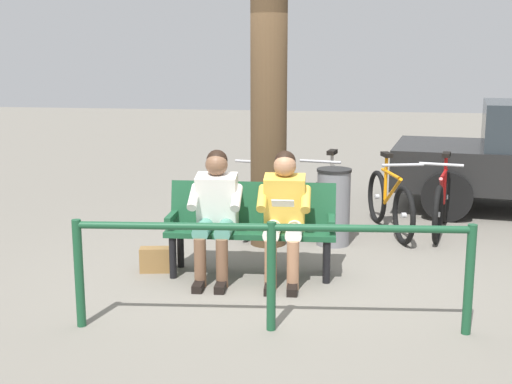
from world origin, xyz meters
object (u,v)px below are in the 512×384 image
at_px(litter_bin, 333,207).
at_px(bicycle_purple, 268,200).
at_px(bench, 252,221).
at_px(person_reading, 284,210).
at_px(tree_trunk, 269,64).
at_px(bicycle_green, 328,199).
at_px(person_companion, 216,208).
at_px(bicycle_blue, 442,203).
at_px(handbag, 156,260).
at_px(bicycle_black, 390,203).

height_order(litter_bin, bicycle_purple, bicycle_purple).
xyz_separation_m(bench, person_reading, (-0.33, 0.14, 0.16)).
bearing_deg(litter_bin, person_reading, 72.50).
bearing_deg(tree_trunk, bicycle_green, -126.40).
xyz_separation_m(person_reading, bicycle_purple, (0.42, -1.83, -0.31)).
relative_size(person_companion, bicycle_blue, 0.72).
height_order(handbag, tree_trunk, tree_trunk).
distance_m(tree_trunk, bicycle_green, 1.92).
bearing_deg(bicycle_black, person_reading, -44.55).
relative_size(tree_trunk, litter_bin, 4.63).
distance_m(bicycle_blue, bicycle_green, 1.35).
relative_size(bicycle_black, bicycle_purple, 0.99).
xyz_separation_m(tree_trunk, litter_bin, (-0.71, -0.09, -1.55)).
bearing_deg(bicycle_black, litter_bin, -60.91).
height_order(person_companion, bicycle_green, person_companion).
bearing_deg(bicycle_black, handbag, -66.38).
bearing_deg(bicycle_black, person_companion, -56.81).
xyz_separation_m(tree_trunk, bicycle_green, (-0.61, -0.82, -1.62)).
xyz_separation_m(bench, bicycle_blue, (-1.97, -1.86, -0.15)).
distance_m(bench, person_reading, 0.39).
relative_size(bicycle_blue, bicycle_black, 1.02).
relative_size(bench, person_companion, 1.36).
bearing_deg(bicycle_blue, person_reading, -28.17).
distance_m(person_reading, bicycle_blue, 2.60).
bearing_deg(tree_trunk, bench, 89.42).
height_order(person_companion, tree_trunk, tree_trunk).
bearing_deg(person_companion, litter_bin, -132.45).
bearing_deg(bicycle_purple, bicycle_black, 106.15).
relative_size(person_companion, bicycle_green, 0.72).
xyz_separation_m(person_reading, handbag, (1.25, 0.00, -0.54)).
bearing_deg(tree_trunk, person_reading, 105.32).
relative_size(tree_trunk, bicycle_green, 2.38).
bearing_deg(handbag, person_companion, 176.10).
height_order(person_reading, tree_trunk, tree_trunk).
bearing_deg(bicycle_blue, litter_bin, -47.90).
height_order(handbag, bicycle_purple, bicycle_purple).
relative_size(handbag, bicycle_black, 0.18).
relative_size(tree_trunk, bicycle_black, 2.43).
bearing_deg(bench, bicycle_green, -112.39).
bearing_deg(person_companion, bench, -152.97).
bearing_deg(person_reading, litter_bin, -111.37).
relative_size(bench, litter_bin, 1.90).
relative_size(person_companion, litter_bin, 1.40).
xyz_separation_m(person_companion, tree_trunk, (-0.32, -1.21, 1.31)).
relative_size(person_reading, bicycle_green, 0.72).
height_order(person_companion, bicycle_black, person_companion).
height_order(person_reading, bicycle_purple, person_reading).
height_order(tree_trunk, bicycle_blue, tree_trunk).
bearing_deg(person_companion, tree_trunk, -108.73).
relative_size(person_reading, handbag, 4.00).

